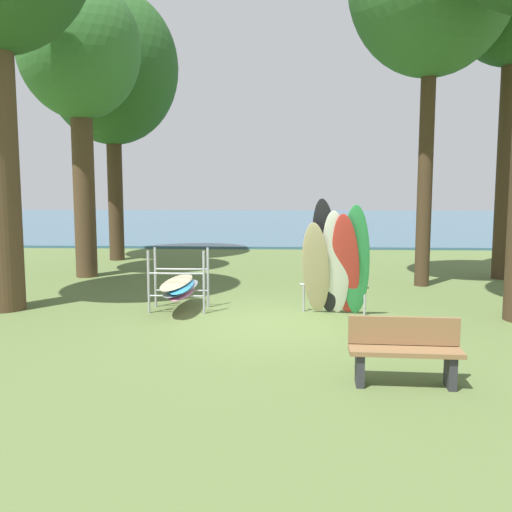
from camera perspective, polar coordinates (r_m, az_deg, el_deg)
ground_plane at (r=10.64m, az=2.31°, el=-6.69°), size 80.00×80.00×0.00m
lake_water at (r=40.93m, az=2.76°, el=3.47°), size 80.00×36.00×0.10m
tree_mid_behind at (r=16.93m, az=-17.12°, el=18.63°), size 3.27×3.27×8.05m
tree_far_right_back at (r=20.48m, az=-14.11°, el=17.55°), size 4.37×4.37×8.91m
leaning_board_pile at (r=11.08m, az=7.93°, el=-0.74°), size 1.40×1.01×2.29m
board_storage_rack at (r=11.75m, az=-7.54°, el=-2.98°), size 1.15×2.13×1.25m
park_bench at (r=7.58m, az=14.52°, el=-8.99°), size 1.42×0.48×0.85m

